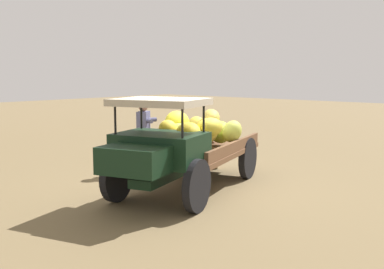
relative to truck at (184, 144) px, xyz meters
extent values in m
plane|color=brown|center=(-0.09, -0.05, -0.96)|extent=(60.00, 60.00, 0.00)
cube|color=black|center=(-0.28, -0.10, -0.45)|extent=(3.96, 1.58, 0.16)
cylinder|color=black|center=(0.88, 1.09, -0.50)|extent=(0.92, 0.40, 0.91)
cylinder|color=black|center=(1.34, -0.44, -0.50)|extent=(0.92, 0.40, 0.91)
cylinder|color=black|center=(-1.80, 0.28, -0.50)|extent=(0.92, 0.40, 0.91)
cylinder|color=black|center=(-1.34, -1.25, -0.50)|extent=(0.92, 0.40, 0.91)
cube|color=brown|center=(-0.71, -0.23, -0.27)|extent=(3.37, 2.51, 0.10)
cube|color=brown|center=(-0.94, 0.54, -0.11)|extent=(2.89, 0.94, 0.22)
cube|color=brown|center=(-0.48, -0.99, -0.11)|extent=(2.89, 0.94, 0.22)
cube|color=black|center=(0.92, 0.26, 0.06)|extent=(1.49, 1.77, 0.55)
cube|color=black|center=(1.78, 0.53, 0.00)|extent=(0.98, 1.22, 0.44)
cylinder|color=black|center=(1.15, 1.01, 0.61)|extent=(0.04, 0.04, 0.55)
cylinder|color=black|center=(1.52, -0.23, 0.61)|extent=(0.04, 0.04, 0.55)
cylinder|color=black|center=(0.31, 0.76, 0.61)|extent=(0.04, 0.04, 0.55)
cylinder|color=black|center=(0.68, -0.48, 0.61)|extent=(0.04, 0.04, 0.55)
cube|color=#B1A58F|center=(0.92, 0.26, 0.88)|extent=(1.61, 1.81, 0.12)
ellipsoid|color=gold|center=(-0.27, 0.42, 0.34)|extent=(0.68, 0.57, 0.43)
ellipsoid|color=gold|center=(-1.65, -0.68, 0.06)|extent=(0.49, 0.55, 0.56)
ellipsoid|color=gold|center=(0.27, -0.18, 0.30)|extent=(0.57, 0.59, 0.48)
ellipsoid|color=#B6C04B|center=(-1.18, 0.29, 0.16)|extent=(0.59, 0.63, 0.58)
ellipsoid|color=gold|center=(-1.10, -0.57, -0.01)|extent=(0.54, 0.59, 0.49)
ellipsoid|color=gold|center=(-1.37, -0.43, 0.39)|extent=(0.79, 0.77, 0.42)
ellipsoid|color=yellow|center=(0.25, 0.33, 0.27)|extent=(0.86, 0.87, 0.52)
ellipsoid|color=yellow|center=(-0.20, -0.01, 0.04)|extent=(0.65, 0.69, 0.53)
ellipsoid|color=gold|center=(-1.33, -0.83, 0.15)|extent=(0.68, 0.67, 0.52)
ellipsoid|color=gold|center=(-0.80, -0.10, 0.16)|extent=(0.60, 0.55, 0.55)
ellipsoid|color=yellow|center=(-0.33, -0.49, 0.37)|extent=(0.66, 0.60, 0.60)
ellipsoid|color=#96B233|center=(-1.36, -0.17, 0.09)|extent=(0.89, 0.90, 0.63)
ellipsoid|color=#95B438|center=(0.02, -0.12, 0.17)|extent=(0.68, 0.65, 0.56)
cylinder|color=#887256|center=(-0.87, -2.07, -0.53)|extent=(0.15, 0.15, 0.85)
cylinder|color=#887256|center=(-0.65, -1.93, -0.53)|extent=(0.15, 0.15, 0.85)
cube|color=#525375|center=(-0.76, -2.00, 0.19)|extent=(0.47, 0.42, 0.60)
cylinder|color=#525375|center=(-0.90, -1.97, 0.28)|extent=(0.41, 0.22, 0.10)
cylinder|color=#525375|center=(-0.73, -1.86, 0.28)|extent=(0.14, 0.41, 0.10)
sphere|color=#90624B|center=(-0.76, -2.00, 0.60)|extent=(0.22, 0.22, 0.22)
cylinder|color=#967B56|center=(-0.76, -2.00, 0.66)|extent=(0.34, 0.34, 0.02)
cylinder|color=#967B56|center=(-0.76, -2.00, 0.72)|extent=(0.20, 0.20, 0.10)
cube|color=olive|center=(-2.09, -1.15, -0.74)|extent=(0.65, 0.65, 0.44)
ellipsoid|color=#82AD42|center=(0.12, -2.07, -0.80)|extent=(0.54, 0.44, 0.32)
camera|label=1|loc=(6.58, 6.00, 1.38)|focal=42.94mm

